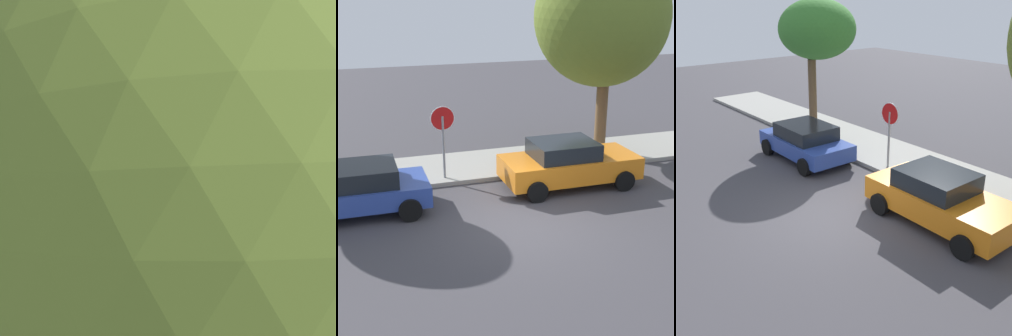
# 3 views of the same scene
# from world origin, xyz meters

# --- Properties ---
(ground_plane) EXTENTS (60.00, 60.00, 0.00)m
(ground_plane) POSITION_xyz_m (0.00, 0.00, 0.00)
(ground_plane) COLOR #423F44
(sidewalk_curb) EXTENTS (32.00, 2.96, 0.14)m
(sidewalk_curb) POSITION_xyz_m (0.00, 4.96, 0.07)
(sidewalk_curb) COLOR #9E9B93
(sidewalk_curb) RESTS_ON ground_plane
(stop_sign) EXTENTS (0.78, 0.08, 2.51)m
(stop_sign) POSITION_xyz_m (-1.44, 3.94, 1.73)
(stop_sign) COLOR gray
(stop_sign) RESTS_ON ground_plane
(parked_car_blue) EXTENTS (3.97, 2.17, 1.40)m
(parked_car_blue) POSITION_xyz_m (-4.25, 2.26, 0.73)
(parked_car_blue) COLOR #2D479E
(parked_car_blue) RESTS_ON ground_plane
(parked_car_orange) EXTENTS (4.28, 2.10, 1.50)m
(parked_car_orange) POSITION_xyz_m (2.20, 2.34, 0.76)
(parked_car_orange) COLOR orange
(parked_car_orange) RESTS_ON ground_plane
(street_tree_mid_block) EXTENTS (3.32, 3.32, 5.85)m
(street_tree_mid_block) POSITION_xyz_m (-6.63, 4.63, 4.55)
(street_tree_mid_block) COLOR brown
(street_tree_mid_block) RESTS_ON ground_plane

